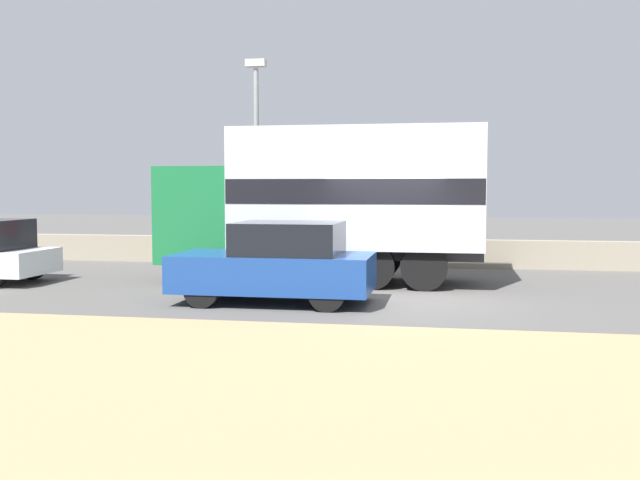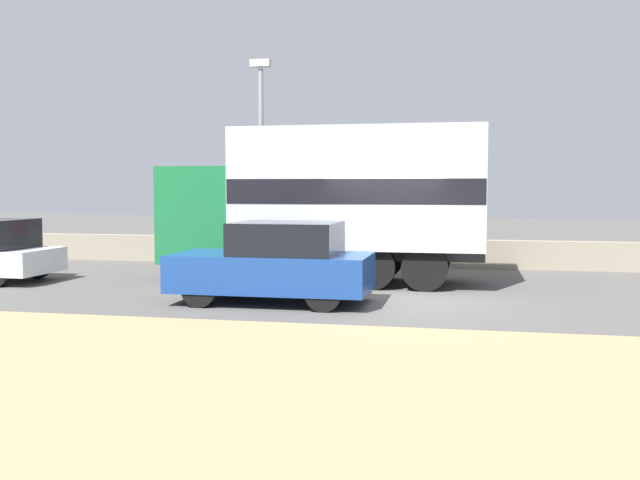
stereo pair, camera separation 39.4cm
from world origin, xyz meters
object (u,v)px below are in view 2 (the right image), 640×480
Objects in this scene: box_truck at (335,197)px; car_hatchback at (276,263)px; street_lamp at (261,145)px; pedestrian at (199,236)px.

box_truck is 3.49m from car_hatchback.
box_truck is at bearing -48.03° from street_lamp.
pedestrian is (-4.39, 2.50, -1.14)m from box_truck.
street_lamp is 3.41× the size of pedestrian.
box_truck is 5.18m from pedestrian.
box_truck reaches higher than car_hatchback.
car_hatchback is at bearing 80.08° from box_truck.
street_lamp is 0.77× the size of box_truck.
pedestrian is at bearing -29.68° from box_truck.
car_hatchback is at bearing -71.15° from street_lamp.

